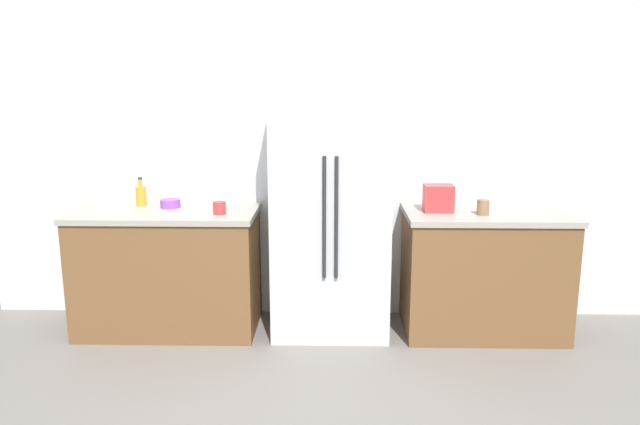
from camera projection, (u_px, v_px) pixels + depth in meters
name	position (u px, v px, depth m)	size (l,w,h in m)	color
ground_plane	(312.00, 425.00, 3.23)	(10.21, 10.21, 0.00)	slate
kitchen_back_panel	(319.00, 141.00, 4.57)	(5.11, 0.10, 2.70)	silver
counter_left	(168.00, 270.00, 4.42)	(1.31, 0.66, 0.89)	brown
counter_right	(484.00, 272.00, 4.37)	(1.15, 0.66, 0.89)	brown
refrigerator	(331.00, 208.00, 4.30)	(0.82, 0.63, 1.82)	#B7BABF
toaster	(438.00, 198.00, 4.27)	(0.20, 0.16, 0.19)	red
bottle_a	(141.00, 195.00, 4.47)	(0.08, 0.08, 0.21)	orange
cup_a	(483.00, 207.00, 4.16)	(0.08, 0.08, 0.11)	brown
cup_b	(219.00, 208.00, 4.19)	(0.09, 0.09, 0.09)	red
cup_c	(195.00, 203.00, 4.41)	(0.09, 0.09, 0.07)	white
bowl_a	(170.00, 203.00, 4.42)	(0.14, 0.14, 0.06)	purple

